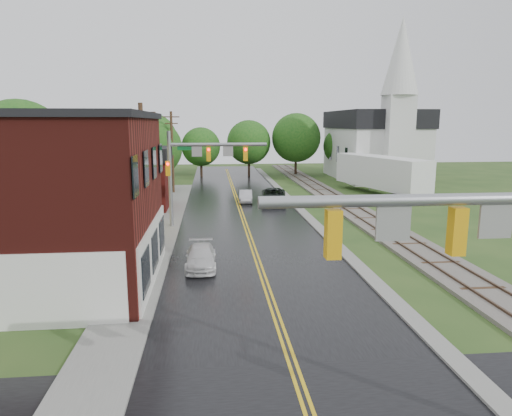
{
  "coord_description": "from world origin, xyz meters",
  "views": [
    {
      "loc": [
        -2.54,
        -7.1,
        7.81
      ],
      "look_at": [
        -0.3,
        15.71,
        3.5
      ],
      "focal_mm": 32.0,
      "sensor_mm": 36.0,
      "label": 1
    }
  ],
  "objects": [
    {
      "name": "tree_left_b",
      "position": [
        -17.85,
        31.9,
        5.72
      ],
      "size": [
        7.6,
        7.6,
        9.69
      ],
      "color": "black",
      "rests_on": "ground"
    },
    {
      "name": "sedan_silver",
      "position": [
        0.8,
        37.38,
        0.59
      ],
      "size": [
        1.49,
        3.67,
        1.19
      ],
      "primitive_type": "imported",
      "rotation": [
        0.0,
        0.0,
        -0.07
      ],
      "color": "#A8A8AD",
      "rests_on": "ground"
    },
    {
      "name": "darkred_building",
      "position": [
        -10.0,
        35.0,
        2.2
      ],
      "size": [
        7.0,
        6.0,
        4.4
      ],
      "primitive_type": "cube",
      "color": "#3F0F0C",
      "rests_on": "ground"
    },
    {
      "name": "railroad",
      "position": [
        10.0,
        35.0,
        0.11
      ],
      "size": [
        3.2,
        80.0,
        0.3
      ],
      "color": "#59544C",
      "rests_on": "ground"
    },
    {
      "name": "utility_pole_c",
      "position": [
        -6.8,
        44.0,
        4.72
      ],
      "size": [
        1.8,
        0.28,
        9.0
      ],
      "color": "#382616",
      "rests_on": "ground"
    },
    {
      "name": "church",
      "position": [
        20.0,
        53.74,
        5.83
      ],
      "size": [
        10.4,
        18.4,
        20.0
      ],
      "color": "silver",
      "rests_on": "ground"
    },
    {
      "name": "tree_left_c",
      "position": [
        -13.85,
        39.9,
        4.51
      ],
      "size": [
        6.0,
        6.0,
        7.65
      ],
      "color": "black",
      "rests_on": "ground"
    },
    {
      "name": "suv_dark",
      "position": [
        3.5,
        36.64,
        0.72
      ],
      "size": [
        3.01,
        5.41,
        1.43
      ],
      "primitive_type": "imported",
      "rotation": [
        0.0,
        0.0,
        -0.13
      ],
      "color": "black",
      "rests_on": "ground"
    },
    {
      "name": "curb_right",
      "position": [
        5.4,
        35.0,
        0.0
      ],
      "size": [
        0.8,
        70.0,
        0.12
      ],
      "primitive_type": "cube",
      "color": "gray",
      "rests_on": "ground"
    },
    {
      "name": "sidewalk_left",
      "position": [
        -6.2,
        25.0,
        0.0
      ],
      "size": [
        2.4,
        50.0,
        0.12
      ],
      "primitive_type": "cube",
      "color": "gray",
      "rests_on": "ground"
    },
    {
      "name": "main_road",
      "position": [
        0.0,
        30.0,
        0.0
      ],
      "size": [
        10.0,
        90.0,
        0.02
      ],
      "primitive_type": "cube",
      "color": "black",
      "rests_on": "ground"
    },
    {
      "name": "traffic_signal_far",
      "position": [
        -3.47,
        27.0,
        4.97
      ],
      "size": [
        7.34,
        0.43,
        7.2
      ],
      "color": "gray",
      "rests_on": "ground"
    },
    {
      "name": "utility_pole_b",
      "position": [
        -6.8,
        22.0,
        4.72
      ],
      "size": [
        1.8,
        0.28,
        9.0
      ],
      "color": "#382616",
      "rests_on": "ground"
    },
    {
      "name": "tree_left_e",
      "position": [
        -8.85,
        45.9,
        4.81
      ],
      "size": [
        6.4,
        6.4,
        8.16
      ],
      "color": "black",
      "rests_on": "ground"
    },
    {
      "name": "yellow_house",
      "position": [
        -11.0,
        26.0,
        3.2
      ],
      "size": [
        8.0,
        7.0,
        6.4
      ],
      "primitive_type": "cube",
      "color": "tan",
      "rests_on": "ground"
    },
    {
      "name": "traffic_signal_near",
      "position": [
        3.47,
        2.0,
        4.97
      ],
      "size": [
        7.34,
        0.3,
        7.2
      ],
      "color": "gray",
      "rests_on": "ground"
    },
    {
      "name": "pickup_white",
      "position": [
        -3.2,
        16.98,
        0.58
      ],
      "size": [
        1.66,
        4.02,
        1.17
      ],
      "primitive_type": "imported",
      "rotation": [
        0.0,
        0.0,
        0.01
      ],
      "color": "silver",
      "rests_on": "ground"
    },
    {
      "name": "semi_trailer",
      "position": [
        15.91,
        41.02,
        2.45
      ],
      "size": [
        6.43,
        13.73,
        4.16
      ],
      "color": "black",
      "rests_on": "ground"
    }
  ]
}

